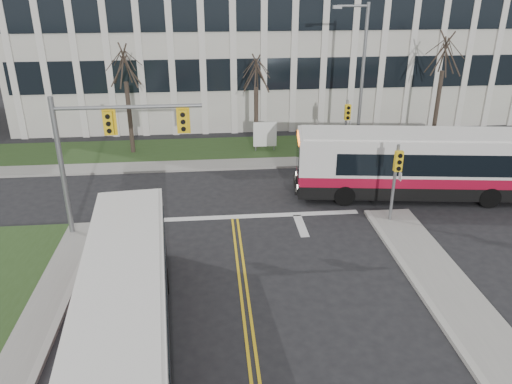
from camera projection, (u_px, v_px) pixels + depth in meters
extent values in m
plane|color=black|center=(249.00, 328.00, 16.36)|extent=(120.00, 120.00, 0.00)
cube|color=#9E9B93|center=(309.00, 162.00, 30.62)|extent=(44.00, 1.60, 0.14)
cube|color=#2B441D|center=(301.00, 147.00, 33.18)|extent=(44.00, 5.00, 0.12)
cube|color=beige|center=(278.00, 34.00, 41.73)|extent=(40.00, 16.00, 12.00)
cylinder|color=slate|center=(62.00, 169.00, 21.04)|extent=(0.22, 0.22, 6.20)
cylinder|color=slate|center=(128.00, 107.00, 20.26)|extent=(6.00, 0.16, 0.16)
cube|color=yellow|center=(109.00, 123.00, 20.29)|extent=(0.34, 0.24, 0.92)
cube|color=yellow|center=(183.00, 121.00, 20.55)|extent=(0.34, 0.24, 0.92)
cylinder|color=slate|center=(394.00, 185.00, 22.61)|extent=(0.14, 0.14, 3.80)
cube|color=yellow|center=(398.00, 161.00, 21.94)|extent=(0.34, 0.24, 0.92)
cylinder|color=slate|center=(345.00, 131.00, 30.35)|extent=(0.14, 0.14, 3.80)
cube|color=yellow|center=(348.00, 112.00, 29.69)|extent=(0.34, 0.24, 0.92)
cylinder|color=slate|center=(362.00, 84.00, 29.99)|extent=(0.20, 0.20, 9.20)
cylinder|color=slate|center=(353.00, 6.00, 28.15)|extent=(1.80, 0.14, 0.14)
cube|color=slate|center=(337.00, 7.00, 28.09)|extent=(0.50, 0.25, 0.18)
cylinder|color=slate|center=(256.00, 145.00, 32.28)|extent=(0.08, 0.08, 1.00)
cylinder|color=slate|center=(274.00, 144.00, 32.38)|extent=(0.08, 0.08, 1.00)
cube|color=white|center=(265.00, 134.00, 32.05)|extent=(1.50, 0.12, 1.60)
cylinder|color=#42352B|center=(130.00, 119.00, 31.31)|extent=(0.28, 0.28, 4.62)
cylinder|color=#42352B|center=(256.00, 119.00, 32.30)|extent=(0.28, 0.28, 4.09)
cylinder|color=#42352B|center=(437.00, 109.00, 33.00)|extent=(0.28, 0.28, 4.95)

